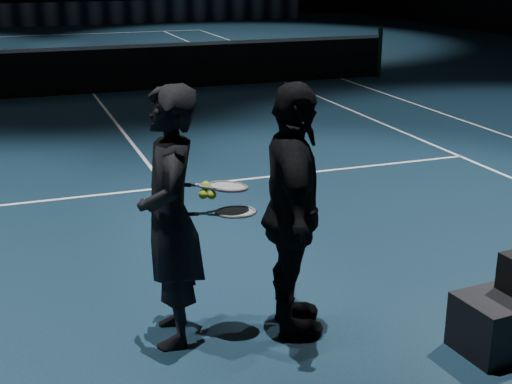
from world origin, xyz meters
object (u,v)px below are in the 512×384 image
Objects in this scene: racket_lower at (236,212)px; tennis_balls at (207,192)px; player_b at (293,212)px; racket_upper at (228,187)px; player_a at (170,218)px.

tennis_balls is (-0.19, 0.05, 0.15)m from racket_lower.
player_b is 0.62m from tennis_balls.
racket_lower is at bearing 93.98° from player_b.
player_b reaches higher than racket_upper.
player_b is 15.27× the size of tennis_balls.
racket_upper reaches higher than tennis_balls.
player_b reaches higher than racket_lower.
racket_upper is (0.40, -0.04, 0.20)m from player_a.
racket_upper is at bearing 88.90° from player_b.
tennis_balls is (-0.58, 0.13, 0.18)m from player_b.
racket_lower is at bearing -13.59° from tennis_balls.
racket_upper reaches higher than racket_lower.
racket_upper is 0.15m from tennis_balls.
tennis_balls is at bearing 178.53° from racket_lower.
player_b is at bearing 0.00° from racket_lower.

